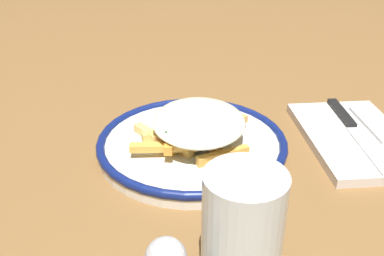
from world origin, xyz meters
The scene contains 7 objects.
ground_plane centered at (0.00, 0.00, 0.00)m, with size 2.60×2.60×0.00m, color brown.
plate centered at (0.00, 0.00, 0.01)m, with size 0.26×0.26×0.02m.
fries_heap centered at (-0.01, 0.00, 0.04)m, with size 0.17×0.17×0.04m.
napkin centered at (-0.24, 0.01, 0.01)m, with size 0.14×0.22×0.01m, color silver.
fork centered at (-0.26, 0.02, 0.02)m, with size 0.02×0.18×0.00m.
knife centered at (-0.24, -0.01, 0.02)m, with size 0.03×0.21×0.01m.
water_glass centered at (-0.01, 0.23, 0.06)m, with size 0.07×0.07×0.12m, color silver.
Camera 1 is at (0.07, 0.52, 0.32)m, focal length 41.33 mm.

